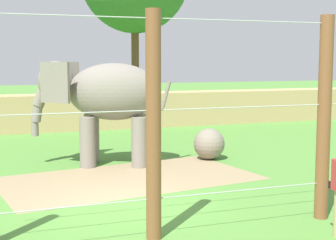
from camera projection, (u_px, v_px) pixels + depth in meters
ground_plane at (125, 206)px, 11.43m from camera, size 120.00×120.00×0.00m
dirt_patch at (128, 178)px, 14.08m from camera, size 7.40×4.84×0.01m
embankment_wall at (50, 112)px, 23.77m from camera, size 36.00×1.80×1.67m
elephant at (103, 96)px, 15.74m from camera, size 4.15×2.56×3.22m
enrichment_ball at (209, 144)px, 16.77m from camera, size 1.02×1.02×1.02m
cable_fence at (156, 126)px, 9.09m from camera, size 8.11×0.28×4.13m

